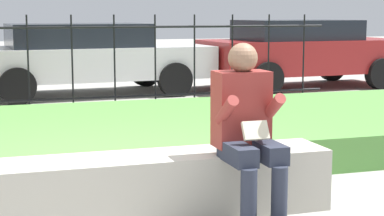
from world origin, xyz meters
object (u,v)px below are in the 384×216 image
person_seated_reader (247,126)px  car_parked_right (302,51)px  car_parked_center (85,56)px  stone_bench (115,193)px

person_seated_reader → car_parked_right: (4.21, 7.35, 0.02)m
person_seated_reader → car_parked_center: size_ratio=0.28×
stone_bench → car_parked_right: bearing=54.2°
car_parked_right → stone_bench: bearing=-129.3°
person_seated_reader → car_parked_center: (-0.03, 7.46, 0.00)m
stone_bench → person_seated_reader: bearing=-17.5°
person_seated_reader → car_parked_right: size_ratio=0.31×
person_seated_reader → car_parked_center: 7.46m
stone_bench → car_parked_center: size_ratio=0.71×
person_seated_reader → stone_bench: bearing=162.5°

